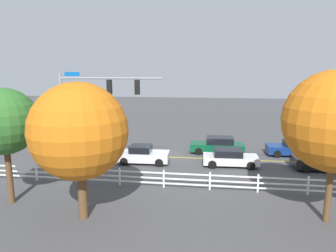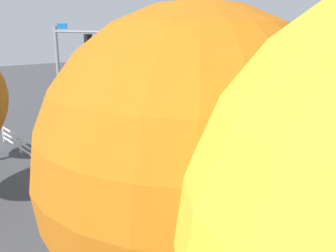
# 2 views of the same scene
# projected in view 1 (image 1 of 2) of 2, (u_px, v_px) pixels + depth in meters

# --- Properties ---
(ground_plane) EXTENTS (120.00, 120.00, 0.00)m
(ground_plane) POSITION_uv_depth(u_px,v_px,m) (158.00, 157.00, 25.58)
(ground_plane) COLOR #444447
(lane_center_stripe) EXTENTS (28.00, 0.16, 0.01)m
(lane_center_stripe) POSITION_uv_depth(u_px,v_px,m) (204.00, 158.00, 25.05)
(lane_center_stripe) COLOR gold
(lane_center_stripe) RESTS_ON ground_plane
(signal_assembly) EXTENTS (7.38, 0.38, 7.22)m
(signal_assembly) POSITION_uv_depth(u_px,v_px,m) (91.00, 103.00, 20.72)
(signal_assembly) COLOR gray
(signal_assembly) RESTS_ON ground_plane
(car_0) EXTENTS (4.12, 1.92, 1.44)m
(car_0) POSITION_uv_depth(u_px,v_px,m) (143.00, 155.00, 23.69)
(car_0) COLOR silver
(car_0) RESTS_ON ground_plane
(car_1) EXTENTS (4.60, 1.85, 1.35)m
(car_1) POSITION_uv_depth(u_px,v_px,m) (295.00, 148.00, 25.73)
(car_1) COLOR navy
(car_1) RESTS_ON ground_plane
(car_2) EXTENTS (4.57, 1.98, 1.51)m
(car_2) POSITION_uv_depth(u_px,v_px,m) (324.00, 161.00, 21.98)
(car_2) COLOR black
(car_2) RESTS_ON ground_plane
(car_3) EXTENTS (4.76, 1.91, 1.47)m
(car_3) POSITION_uv_depth(u_px,v_px,m) (218.00, 145.00, 26.62)
(car_3) COLOR #0C4C2D
(car_3) RESTS_ON ground_plane
(car_4) EXTENTS (4.26, 1.98, 1.33)m
(car_4) POSITION_uv_depth(u_px,v_px,m) (230.00, 158.00, 22.98)
(car_4) COLOR silver
(car_4) RESTS_ON ground_plane
(white_rail_fence) EXTENTS (26.10, 0.10, 1.15)m
(white_rail_fence) POSITION_uv_depth(u_px,v_px,m) (187.00, 179.00, 18.48)
(white_rail_fence) COLOR white
(white_rail_fence) RESTS_ON ground_plane
(tree_0) EXTENTS (4.80, 4.80, 7.39)m
(tree_0) POSITION_uv_depth(u_px,v_px,m) (336.00, 121.00, 13.63)
(tree_0) COLOR brown
(tree_0) RESTS_ON ground_plane
(tree_1) EXTENTS (3.59, 3.59, 6.43)m
(tree_1) POSITION_uv_depth(u_px,v_px,m) (4.00, 122.00, 15.77)
(tree_1) COLOR brown
(tree_1) RESTS_ON ground_plane
(tree_2) EXTENTS (4.71, 4.71, 6.80)m
(tree_2) POSITION_uv_depth(u_px,v_px,m) (79.00, 132.00, 14.06)
(tree_2) COLOR brown
(tree_2) RESTS_ON ground_plane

